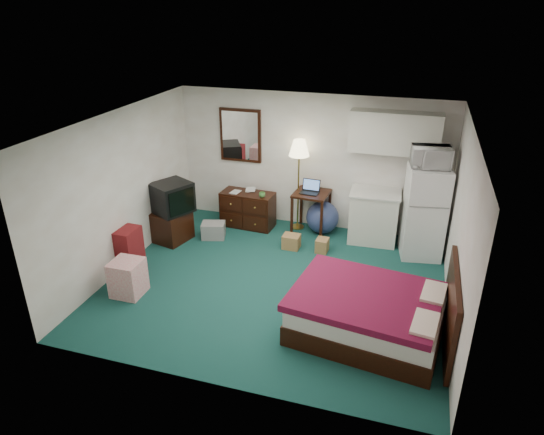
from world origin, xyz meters
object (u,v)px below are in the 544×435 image
(kitchen_counter, at_px, (374,217))
(tv_stand, at_px, (171,226))
(dresser, at_px, (248,209))
(fridge, at_px, (424,212))
(desk, at_px, (311,212))
(floor_lamp, at_px, (298,185))
(bed, at_px, (368,314))
(suitcase, at_px, (130,249))

(kitchen_counter, height_order, tv_stand, kitchen_counter)
(tv_stand, bearing_deg, dresser, 54.61)
(fridge, height_order, tv_stand, fridge)
(dresser, distance_m, fridge, 3.21)
(desk, bearing_deg, kitchen_counter, 3.21)
(dresser, height_order, desk, desk)
(dresser, relative_size, desk, 1.27)
(floor_lamp, relative_size, bed, 0.93)
(kitchen_counter, xyz_separation_m, fridge, (0.83, -0.31, 0.33))
(dresser, relative_size, kitchen_counter, 1.10)
(fridge, height_order, suitcase, fridge)
(dresser, distance_m, bed, 3.67)
(fridge, xyz_separation_m, suitcase, (-4.43, -1.85, -0.43))
(bed, relative_size, suitcase, 2.63)
(desk, distance_m, suitcase, 3.29)
(bed, bearing_deg, floor_lamp, 128.08)
(dresser, relative_size, tv_stand, 1.66)
(floor_lamp, xyz_separation_m, kitchen_counter, (1.41, -0.11, -0.41))
(dresser, bearing_deg, tv_stand, -135.71)
(desk, distance_m, fridge, 2.04)
(desk, distance_m, bed, 3.06)
(dresser, xyz_separation_m, bed, (2.57, -2.62, -0.04))
(fridge, relative_size, suitcase, 2.23)
(bed, distance_m, tv_stand, 4.04)
(floor_lamp, xyz_separation_m, tv_stand, (-2.04, -1.16, -0.58))
(kitchen_counter, bearing_deg, floor_lamp, 173.24)
(tv_stand, bearing_deg, bed, -10.47)
(floor_lamp, relative_size, kitchen_counter, 1.90)
(suitcase, bearing_deg, fridge, 24.60)
(tv_stand, bearing_deg, desk, 38.61)
(kitchen_counter, xyz_separation_m, bed, (0.23, -2.71, -0.16))
(floor_lamp, relative_size, tv_stand, 2.86)
(floor_lamp, distance_m, tv_stand, 2.42)
(floor_lamp, relative_size, desk, 2.19)
(desk, bearing_deg, bed, -59.12)
(floor_lamp, height_order, bed, floor_lamp)
(fridge, bearing_deg, kitchen_counter, 150.38)
(desk, bearing_deg, dresser, -170.68)
(fridge, xyz_separation_m, tv_stand, (-4.28, -0.74, -0.50))
(dresser, relative_size, floor_lamp, 0.58)
(tv_stand, distance_m, suitcase, 1.12)
(bed, relative_size, tv_stand, 3.08)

